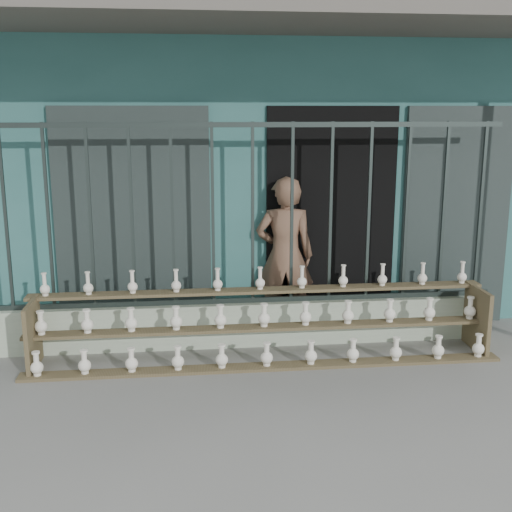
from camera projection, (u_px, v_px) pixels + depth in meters
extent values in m
plane|color=slate|center=(269.00, 399.00, 5.35)|extent=(60.00, 60.00, 0.00)
cube|color=#316865|center=(230.00, 164.00, 9.16)|extent=(7.00, 5.00, 3.20)
cube|color=black|center=(330.00, 219.00, 6.95)|extent=(1.40, 0.12, 2.40)
cube|color=#202B29|center=(133.00, 224.00, 6.68)|extent=(1.60, 0.08, 2.40)
cube|color=#202B29|center=(455.00, 218.00, 7.06)|extent=(1.20, 0.08, 2.40)
cube|color=#59544C|center=(254.00, 20.00, 5.82)|extent=(7.40, 2.00, 0.12)
cube|color=beige|center=(253.00, 323.00, 6.56)|extent=(5.00, 0.20, 0.45)
cube|color=#283330|center=(6.00, 219.00, 6.06)|extent=(0.03, 0.03, 1.80)
cube|color=#283330|center=(48.00, 218.00, 6.10)|extent=(0.03, 0.03, 1.80)
cube|color=#283330|center=(90.00, 218.00, 6.14)|extent=(0.03, 0.03, 1.80)
cube|color=#283330|center=(132.00, 217.00, 6.18)|extent=(0.03, 0.03, 1.80)
cube|color=#283330|center=(173.00, 216.00, 6.23)|extent=(0.03, 0.03, 1.80)
cube|color=#283330|center=(213.00, 215.00, 6.27)|extent=(0.03, 0.03, 1.80)
cube|color=#283330|center=(253.00, 215.00, 6.31)|extent=(0.03, 0.03, 1.80)
cube|color=#283330|center=(292.00, 214.00, 6.36)|extent=(0.03, 0.03, 1.80)
cube|color=#283330|center=(331.00, 213.00, 6.40)|extent=(0.03, 0.03, 1.80)
cube|color=#283330|center=(369.00, 213.00, 6.44)|extent=(0.03, 0.03, 1.80)
cube|color=#283330|center=(406.00, 212.00, 6.48)|extent=(0.03, 0.03, 1.80)
cube|color=#283330|center=(444.00, 211.00, 6.53)|extent=(0.03, 0.03, 1.80)
cube|color=#283330|center=(480.00, 211.00, 6.57)|extent=(0.03, 0.03, 1.80)
cube|color=#283330|center=(253.00, 125.00, 6.12)|extent=(5.00, 0.04, 0.05)
cube|color=#283330|center=(253.00, 300.00, 6.51)|extent=(5.00, 0.04, 0.05)
cube|color=brown|center=(267.00, 367.00, 5.99)|extent=(4.50, 0.18, 0.03)
cube|color=brown|center=(263.00, 328.00, 6.16)|extent=(4.50, 0.18, 0.03)
cube|color=brown|center=(260.00, 290.00, 6.34)|extent=(4.50, 0.18, 0.03)
cube|color=brown|center=(33.00, 336.00, 5.93)|extent=(0.04, 0.55, 0.64)
cube|color=brown|center=(477.00, 319.00, 6.39)|extent=(0.04, 0.55, 0.64)
imported|color=brown|center=(285.00, 256.00, 6.81)|extent=(0.66, 0.47, 1.69)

